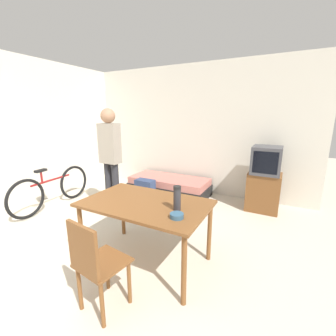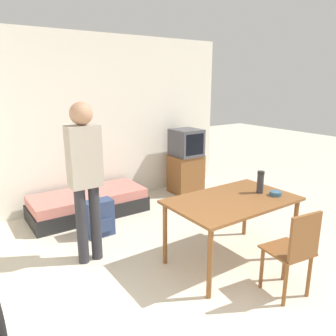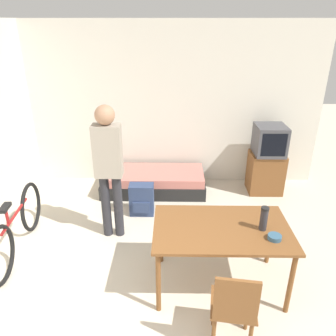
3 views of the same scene
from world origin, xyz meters
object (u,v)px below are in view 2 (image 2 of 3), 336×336
object	(u,v)px
dining_table	(232,206)
wooden_chair	(294,250)
tv	(186,161)
thermos_flask	(260,181)
person_standing	(85,171)
backpack	(99,218)
mate_bowl	(276,194)
daybed	(89,204)

from	to	relation	value
dining_table	wooden_chair	xyz separation A→B (m)	(0.01, -0.79, -0.17)
tv	thermos_flask	xyz separation A→B (m)	(-0.65, -2.22, 0.31)
person_standing	thermos_flask	world-z (taller)	person_standing
wooden_chair	backpack	bearing A→B (deg)	113.64
tv	thermos_flask	world-z (taller)	tv
dining_table	person_standing	distance (m)	1.63
mate_bowl	backpack	size ratio (longest dim) A/B	0.27
tv	dining_table	xyz separation A→B (m)	(-1.05, -2.19, 0.09)
mate_bowl	person_standing	bearing A→B (deg)	148.18
person_standing	thermos_flask	distance (m)	1.95
daybed	backpack	xyz separation A→B (m)	(-0.13, -0.74, 0.06)
daybed	mate_bowl	world-z (taller)	mate_bowl
backpack	dining_table	bearing A→B (deg)	-56.07
wooden_chair	person_standing	xyz separation A→B (m)	(-1.31, 1.70, 0.56)
person_standing	mate_bowl	size ratio (longest dim) A/B	13.61
thermos_flask	mate_bowl	bearing A→B (deg)	-65.38
wooden_chair	thermos_flask	distance (m)	0.94
tv	dining_table	world-z (taller)	tv
tv	backpack	distance (m)	2.18
tv	backpack	size ratio (longest dim) A/B	2.38
tv	thermos_flask	bearing A→B (deg)	-106.22
person_standing	mate_bowl	world-z (taller)	person_standing
tv	backpack	xyz separation A→B (m)	(-2.01, -0.76, -0.33)
backpack	daybed	bearing A→B (deg)	79.65
daybed	backpack	world-z (taller)	backpack
mate_bowl	wooden_chair	bearing A→B (deg)	-127.92
mate_bowl	tv	bearing A→B (deg)	76.52
thermos_flask	mate_bowl	xyz separation A→B (m)	(0.07, -0.16, -0.12)
daybed	tv	size ratio (longest dim) A/B	1.48
wooden_chair	thermos_flask	bearing A→B (deg)	62.76
wooden_chair	mate_bowl	distance (m)	0.81
daybed	dining_table	distance (m)	2.37
wooden_chair	person_standing	bearing A→B (deg)	127.58
person_standing	thermos_flask	size ratio (longest dim) A/B	6.99
dining_table	backpack	bearing A→B (deg)	123.93
wooden_chair	thermos_flask	world-z (taller)	thermos_flask
tv	dining_table	distance (m)	2.43
thermos_flask	wooden_chair	bearing A→B (deg)	-117.24
dining_table	person_standing	size ratio (longest dim) A/B	0.78
daybed	mate_bowl	bearing A→B (deg)	-61.04
backpack	thermos_flask	bearing A→B (deg)	-46.93
tv	thermos_flask	size ratio (longest dim) A/B	4.54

